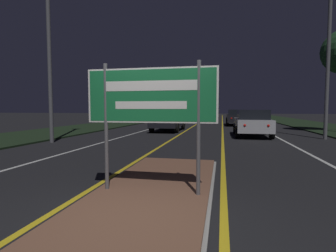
% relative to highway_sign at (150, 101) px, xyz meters
% --- Properties ---
extents(ground_plane, '(160.00, 160.00, 0.00)m').
position_rel_highway_sign_xyz_m(ground_plane, '(0.00, -1.12, -1.71)').
color(ground_plane, black).
extents(median_island, '(2.16, 6.30, 0.10)m').
position_rel_highway_sign_xyz_m(median_island, '(0.00, 0.00, -1.67)').
color(median_island, '#999993').
rests_on(median_island, ground_plane).
extents(verge_left, '(5.00, 100.00, 0.08)m').
position_rel_highway_sign_xyz_m(verge_left, '(-9.50, 18.88, -1.67)').
color(verge_left, black).
rests_on(verge_left, ground_plane).
extents(verge_right, '(5.00, 100.00, 0.08)m').
position_rel_highway_sign_xyz_m(verge_right, '(9.50, 18.88, -1.67)').
color(verge_right, black).
rests_on(verge_right, ground_plane).
extents(centre_line_yellow_left, '(0.12, 70.00, 0.01)m').
position_rel_highway_sign_xyz_m(centre_line_yellow_left, '(-1.27, 23.88, -1.71)').
color(centre_line_yellow_left, gold).
rests_on(centre_line_yellow_left, ground_plane).
extents(centre_line_yellow_right, '(0.12, 70.00, 0.01)m').
position_rel_highway_sign_xyz_m(centre_line_yellow_right, '(1.27, 23.88, -1.71)').
color(centre_line_yellow_right, gold).
rests_on(centre_line_yellow_right, ground_plane).
extents(lane_line_white_left, '(0.12, 70.00, 0.01)m').
position_rel_highway_sign_xyz_m(lane_line_white_left, '(-4.20, 23.88, -1.71)').
color(lane_line_white_left, silver).
rests_on(lane_line_white_left, ground_plane).
extents(lane_line_white_right, '(0.12, 70.00, 0.01)m').
position_rel_highway_sign_xyz_m(lane_line_white_right, '(4.20, 23.88, -1.71)').
color(lane_line_white_right, silver).
rests_on(lane_line_white_right, ground_plane).
extents(edge_line_white_left, '(0.10, 70.00, 0.01)m').
position_rel_highway_sign_xyz_m(edge_line_white_left, '(-7.20, 23.88, -1.71)').
color(edge_line_white_left, silver).
rests_on(edge_line_white_left, ground_plane).
extents(edge_line_white_right, '(0.10, 70.00, 0.01)m').
position_rel_highway_sign_xyz_m(edge_line_white_right, '(7.20, 23.88, -1.71)').
color(edge_line_white_right, silver).
rests_on(edge_line_white_right, ground_plane).
extents(highway_sign, '(2.33, 0.07, 2.28)m').
position_rel_highway_sign_xyz_m(highway_sign, '(0.00, 0.00, 0.00)').
color(highway_sign, '#56565B').
rests_on(highway_sign, median_island).
extents(streetlight_right_near, '(0.59, 0.59, 9.32)m').
position_rel_highway_sign_xyz_m(streetlight_right_near, '(6.40, 10.25, 4.63)').
color(streetlight_right_near, '#56565B').
rests_on(streetlight_right_near, ground_plane).
extents(car_receding_0, '(1.94, 4.07, 1.51)m').
position_rel_highway_sign_xyz_m(car_receding_0, '(2.89, 11.02, -0.93)').
color(car_receding_0, '#B7B7BC').
rests_on(car_receding_0, ground_plane).
extents(car_receding_1, '(1.92, 4.64, 1.48)m').
position_rel_highway_sign_xyz_m(car_receding_1, '(2.56, 20.80, -0.93)').
color(car_receding_1, black).
rests_on(car_receding_1, ground_plane).
extents(car_approaching_0, '(1.90, 4.59, 1.40)m').
position_rel_highway_sign_xyz_m(car_approaching_0, '(-2.47, 13.62, -0.95)').
color(car_approaching_0, black).
rests_on(car_approaching_0, ground_plane).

